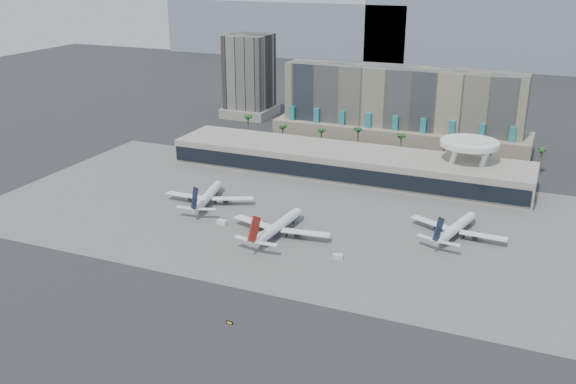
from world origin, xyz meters
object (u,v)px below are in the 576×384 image
at_px(airliner_right, 456,228).
at_px(taxiway_sign, 230,323).
at_px(airliner_left, 208,196).
at_px(airliner_centre, 278,226).
at_px(service_vehicle_a, 222,222).
at_px(service_vehicle_b, 338,257).

bearing_deg(airliner_right, taxiway_sign, -105.70).
bearing_deg(taxiway_sign, airliner_left, 127.42).
bearing_deg(airliner_right, airliner_left, -162.48).
xyz_separation_m(airliner_left, airliner_centre, (40.20, -18.24, 0.17)).
distance_m(airliner_centre, service_vehicle_a, 24.24).
bearing_deg(service_vehicle_b, service_vehicle_a, 145.20).
relative_size(airliner_right, taxiway_sign, 18.19).
bearing_deg(service_vehicle_a, service_vehicle_b, -7.06).
xyz_separation_m(airliner_left, service_vehicle_a, (16.12, -17.56, -2.51)).
relative_size(airliner_left, airliner_right, 1.03).
relative_size(airliner_right, service_vehicle_b, 11.23).
bearing_deg(service_vehicle_a, airliner_centre, 3.51).
xyz_separation_m(airliner_centre, taxiway_sign, (12.10, -61.85, -3.16)).
xyz_separation_m(airliner_left, taxiway_sign, (52.30, -80.09, -2.99)).
height_order(airliner_left, service_vehicle_b, airliner_left).
distance_m(airliner_left, service_vehicle_a, 23.97).
relative_size(airliner_right, service_vehicle_a, 9.82).
bearing_deg(airliner_left, service_vehicle_a, -59.51).
height_order(airliner_left, airliner_centre, airliner_centre).
bearing_deg(airliner_centre, service_vehicle_a, -176.89).
relative_size(airliner_left, service_vehicle_b, 11.52).
bearing_deg(taxiway_sign, airliner_right, 64.67).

